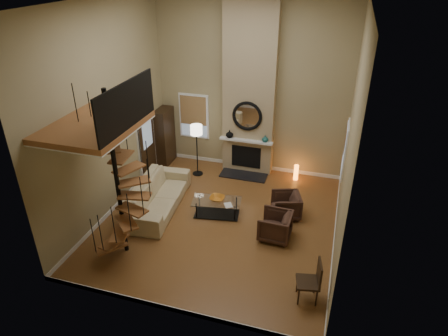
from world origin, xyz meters
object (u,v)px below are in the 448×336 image
(hutch, at_px, (165,136))
(coffee_table, at_px, (217,206))
(armchair_near, at_px, (289,205))
(accent_lamp, at_px, (296,172))
(armchair_far, at_px, (278,226))
(side_chair, at_px, (312,280))
(floor_lamp, at_px, (196,134))
(sofa, at_px, (157,195))

(hutch, distance_m, coffee_table, 3.71)
(hutch, distance_m, armchair_near, 4.98)
(accent_lamp, bearing_deg, hutch, -179.14)
(armchair_far, bearing_deg, accent_lamp, -178.61)
(hutch, bearing_deg, side_chair, -41.90)
(accent_lamp, bearing_deg, armchair_near, -87.85)
(armchair_near, bearing_deg, floor_lamp, -134.51)
(armchair_far, relative_size, accent_lamp, 1.55)
(hutch, bearing_deg, coffee_table, -43.86)
(hutch, height_order, accent_lamp, hutch)
(armchair_near, relative_size, floor_lamp, 0.44)
(hutch, bearing_deg, sofa, -70.65)
(floor_lamp, xyz_separation_m, accent_lamp, (3.10, 0.57, -1.16))
(armchair_far, bearing_deg, armchair_near, 176.03)
(armchair_near, relative_size, armchair_far, 0.95)
(hutch, height_order, armchair_near, hutch)
(accent_lamp, distance_m, side_chair, 5.04)
(coffee_table, bearing_deg, accent_lamp, 55.28)
(sofa, xyz_separation_m, accent_lamp, (3.50, 2.71, -0.15))
(sofa, distance_m, armchair_far, 3.50)
(armchair_near, height_order, armchair_far, armchair_far)
(hutch, xyz_separation_m, floor_lamp, (1.33, -0.50, 0.46))
(floor_lamp, height_order, accent_lamp, floor_lamp)
(sofa, bearing_deg, accent_lamp, -57.47)
(armchair_far, xyz_separation_m, accent_lamp, (0.03, 3.13, -0.10))
(sofa, height_order, side_chair, side_chair)
(hutch, height_order, side_chair, hutch)
(floor_lamp, bearing_deg, accent_lamp, 10.34)
(coffee_table, height_order, accent_lamp, accent_lamp)
(sofa, relative_size, side_chair, 2.87)
(armchair_near, height_order, floor_lamp, floor_lamp)
(hutch, relative_size, accent_lamp, 3.77)
(accent_lamp, bearing_deg, sofa, -142.21)
(sofa, relative_size, accent_lamp, 5.57)
(side_chair, bearing_deg, hutch, 138.10)
(hutch, distance_m, floor_lamp, 1.50)
(hutch, height_order, coffee_table, hutch)
(hutch, xyz_separation_m, accent_lamp, (4.43, 0.07, -0.70))
(armchair_near, distance_m, floor_lamp, 3.68)
(armchair_far, height_order, floor_lamp, floor_lamp)
(side_chair, bearing_deg, armchair_far, 119.42)
(armchair_far, distance_m, side_chair, 2.08)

